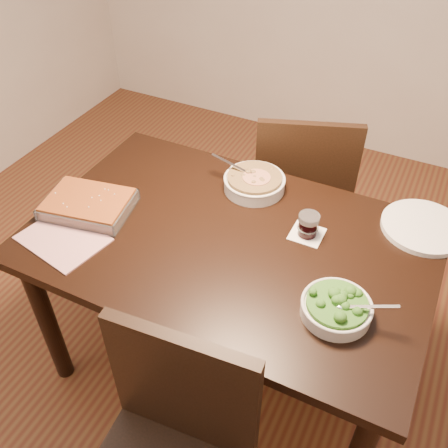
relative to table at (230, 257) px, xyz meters
name	(u,v)px	position (x,y,z in m)	size (l,w,h in m)	color
ground	(228,360)	(0.00, 0.00, -0.65)	(4.00, 4.00, 0.00)	#4F2316
table	(230,257)	(0.00, 0.00, 0.00)	(1.40, 0.90, 0.75)	black
magazine_a	(63,239)	(-0.52, -0.26, 0.10)	(0.29, 0.21, 0.01)	#A42F42
coaster	(307,234)	(0.24, 0.14, 0.10)	(0.11, 0.11, 0.00)	white
stew_bowl	(254,182)	(-0.04, 0.30, 0.13)	(0.27, 0.24, 0.09)	silver
broccoli_bowl	(336,308)	(0.43, -0.16, 0.12)	(0.24, 0.21, 0.08)	silver
baking_dish	(88,205)	(-0.54, -0.09, 0.12)	(0.35, 0.28, 0.06)	silver
wine_tumbler	(308,224)	(0.24, 0.14, 0.14)	(0.07, 0.07, 0.08)	black
dinner_plate	(423,227)	(0.60, 0.35, 0.11)	(0.30, 0.30, 0.02)	white
chair_far	(301,188)	(0.05, 0.69, -0.13)	(0.56, 0.56, 0.93)	black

